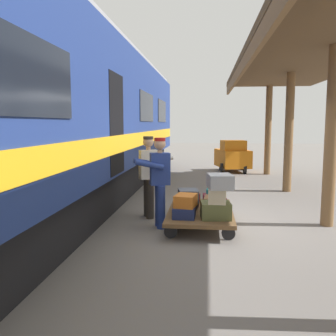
{
  "coord_description": "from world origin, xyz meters",
  "views": [
    {
      "loc": [
        0.47,
        7.2,
        1.96
      ],
      "look_at": [
        1.19,
        0.54,
        1.15
      ],
      "focal_mm": 39.13,
      "sensor_mm": 36.0,
      "label": 1
    }
  ],
  "objects_px": {
    "suitcase_black_hardshell": "(186,205)",
    "suitcase_cream_canvas": "(217,195)",
    "luggage_cart": "(200,212)",
    "suitcase_navy_fabric": "(184,212)",
    "suitcase_gray_aluminum": "(220,181)",
    "baggage_tug": "(233,157)",
    "porter_by_door": "(149,174)",
    "suitcase_olive_duffel": "(216,210)",
    "suitcase_teal_softside": "(215,192)",
    "suitcase_brown_leather": "(215,204)",
    "suitcase_red_plastic": "(188,199)",
    "suitcase_orange_carryall": "(186,201)",
    "train_car": "(45,119)",
    "suitcase_slate_roller": "(188,195)",
    "suitcase_burgundy_valise": "(214,200)",
    "porter_in_overalls": "(159,179)"
  },
  "relations": [
    {
      "from": "suitcase_gray_aluminum",
      "to": "suitcase_black_hardshell",
      "type": "bearing_deg",
      "value": -47.07
    },
    {
      "from": "suitcase_cream_canvas",
      "to": "suitcase_gray_aluminum",
      "type": "xyz_separation_m",
      "value": [
        -0.04,
        0.03,
        0.25
      ]
    },
    {
      "from": "suitcase_brown_leather",
      "to": "baggage_tug",
      "type": "height_order",
      "value": "baggage_tug"
    },
    {
      "from": "suitcase_brown_leather",
      "to": "porter_in_overalls",
      "type": "height_order",
      "value": "porter_in_overalls"
    },
    {
      "from": "suitcase_olive_duffel",
      "to": "suitcase_brown_leather",
      "type": "distance_m",
      "value": 0.59
    },
    {
      "from": "suitcase_red_plastic",
      "to": "porter_by_door",
      "type": "relative_size",
      "value": 0.33
    },
    {
      "from": "suitcase_black_hardshell",
      "to": "baggage_tug",
      "type": "distance_m",
      "value": 8.22
    },
    {
      "from": "suitcase_burgundy_valise",
      "to": "suitcase_olive_duffel",
      "type": "height_order",
      "value": "suitcase_olive_duffel"
    },
    {
      "from": "suitcase_slate_roller",
      "to": "baggage_tug",
      "type": "distance_m",
      "value": 8.24
    },
    {
      "from": "porter_by_door",
      "to": "baggage_tug",
      "type": "relative_size",
      "value": 0.89
    },
    {
      "from": "luggage_cart",
      "to": "suitcase_navy_fabric",
      "type": "xyz_separation_m",
      "value": [
        0.28,
        0.59,
        0.14
      ]
    },
    {
      "from": "suitcase_orange_carryall",
      "to": "suitcase_slate_roller",
      "type": "xyz_separation_m",
      "value": [
        -0.02,
        -0.53,
        -0.01
      ]
    },
    {
      "from": "suitcase_orange_carryall",
      "to": "baggage_tug",
      "type": "distance_m",
      "value": 8.76
    },
    {
      "from": "suitcase_cream_canvas",
      "to": "baggage_tug",
      "type": "height_order",
      "value": "baggage_tug"
    },
    {
      "from": "luggage_cart",
      "to": "suitcase_gray_aluminum",
      "type": "relative_size",
      "value": 4.45
    },
    {
      "from": "suitcase_brown_leather",
      "to": "suitcase_teal_softside",
      "type": "bearing_deg",
      "value": -91.0
    },
    {
      "from": "suitcase_slate_roller",
      "to": "baggage_tug",
      "type": "bearing_deg",
      "value": -99.68
    },
    {
      "from": "suitcase_olive_duffel",
      "to": "suitcase_cream_canvas",
      "type": "height_order",
      "value": "suitcase_cream_canvas"
    },
    {
      "from": "suitcase_burgundy_valise",
      "to": "suitcase_olive_duffel",
      "type": "relative_size",
      "value": 1.25
    },
    {
      "from": "luggage_cart",
      "to": "suitcase_gray_aluminum",
      "type": "distance_m",
      "value": 1.03
    },
    {
      "from": "suitcase_red_plastic",
      "to": "suitcase_teal_softside",
      "type": "relative_size",
      "value": 1.03
    },
    {
      "from": "suitcase_black_hardshell",
      "to": "baggage_tug",
      "type": "height_order",
      "value": "baggage_tug"
    },
    {
      "from": "suitcase_burgundy_valise",
      "to": "suitcase_teal_softside",
      "type": "relative_size",
      "value": 1.15
    },
    {
      "from": "luggage_cart",
      "to": "porter_by_door",
      "type": "distance_m",
      "value": 1.36
    },
    {
      "from": "suitcase_orange_carryall",
      "to": "suitcase_teal_softside",
      "type": "relative_size",
      "value": 0.82
    },
    {
      "from": "luggage_cart",
      "to": "suitcase_black_hardshell",
      "type": "height_order",
      "value": "suitcase_black_hardshell"
    },
    {
      "from": "luggage_cart",
      "to": "suitcase_black_hardshell",
      "type": "xyz_separation_m",
      "value": [
        0.28,
        0.0,
        0.13
      ]
    },
    {
      "from": "porter_in_overalls",
      "to": "suitcase_olive_duffel",
      "type": "bearing_deg",
      "value": 160.24
    },
    {
      "from": "porter_in_overalls",
      "to": "suitcase_orange_carryall",
      "type": "bearing_deg",
      "value": 146.29
    },
    {
      "from": "suitcase_brown_leather",
      "to": "porter_in_overalls",
      "type": "xyz_separation_m",
      "value": [
        1.06,
        0.21,
        0.49
      ]
    },
    {
      "from": "suitcase_black_hardshell",
      "to": "suitcase_cream_canvas",
      "type": "distance_m",
      "value": 0.92
    },
    {
      "from": "train_car",
      "to": "suitcase_black_hardshell",
      "type": "relative_size",
      "value": 32.99
    },
    {
      "from": "suitcase_gray_aluminum",
      "to": "porter_by_door",
      "type": "xyz_separation_m",
      "value": [
        1.42,
        -1.17,
        -0.05
      ]
    },
    {
      "from": "suitcase_cream_canvas",
      "to": "porter_in_overalls",
      "type": "relative_size",
      "value": 0.24
    },
    {
      "from": "luggage_cart",
      "to": "suitcase_brown_leather",
      "type": "relative_size",
      "value": 4.43
    },
    {
      "from": "suitcase_red_plastic",
      "to": "suitcase_olive_duffel",
      "type": "relative_size",
      "value": 1.11
    },
    {
      "from": "train_car",
      "to": "suitcase_orange_carryall",
      "type": "distance_m",
      "value": 3.37
    },
    {
      "from": "suitcase_brown_leather",
      "to": "porter_by_door",
      "type": "height_order",
      "value": "porter_by_door"
    },
    {
      "from": "suitcase_gray_aluminum",
      "to": "baggage_tug",
      "type": "height_order",
      "value": "baggage_tug"
    },
    {
      "from": "suitcase_navy_fabric",
      "to": "suitcase_gray_aluminum",
      "type": "height_order",
      "value": "suitcase_gray_aluminum"
    },
    {
      "from": "suitcase_black_hardshell",
      "to": "baggage_tug",
      "type": "xyz_separation_m",
      "value": [
        -1.42,
        -8.09,
        0.24
      ]
    },
    {
      "from": "suitcase_navy_fabric",
      "to": "suitcase_olive_duffel",
      "type": "relative_size",
      "value": 0.86
    },
    {
      "from": "suitcase_navy_fabric",
      "to": "suitcase_olive_duffel",
      "type": "distance_m",
      "value": 0.56
    },
    {
      "from": "suitcase_teal_softside",
      "to": "suitcase_olive_duffel",
      "type": "bearing_deg",
      "value": 89.49
    },
    {
      "from": "suitcase_gray_aluminum",
      "to": "suitcase_slate_roller",
      "type": "xyz_separation_m",
      "value": [
        0.58,
        -0.63,
        -0.38
      ]
    },
    {
      "from": "suitcase_gray_aluminum",
      "to": "porter_by_door",
      "type": "height_order",
      "value": "porter_by_door"
    },
    {
      "from": "suitcase_burgundy_valise",
      "to": "suitcase_cream_canvas",
      "type": "distance_m",
      "value": 1.27
    },
    {
      "from": "suitcase_olive_duffel",
      "to": "luggage_cart",
      "type": "bearing_deg",
      "value": -64.95
    },
    {
      "from": "luggage_cart",
      "to": "porter_in_overalls",
      "type": "distance_m",
      "value": 1.05
    },
    {
      "from": "suitcase_red_plastic",
      "to": "suitcase_teal_softside",
      "type": "xyz_separation_m",
      "value": [
        -0.56,
        -0.02,
        0.17
      ]
    }
  ]
}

